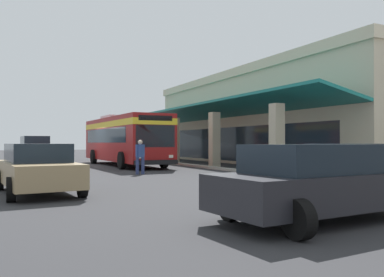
{
  "coord_description": "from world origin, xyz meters",
  "views": [
    {
      "loc": [
        26.99,
        -5.81,
        1.51
      ],
      "look_at": [
        3.0,
        5.64,
        1.77
      ],
      "focal_mm": 37.91,
      "sensor_mm": 36.0,
      "label": 1
    }
  ],
  "objects": [
    {
      "name": "curb_strip",
      "position": [
        1.85,
        5.29,
        0.06
      ],
      "size": [
        29.92,
        0.5,
        0.12
      ],
      "primitive_type": "cube",
      "color": "#9E998E",
      "rests_on": "ground"
    },
    {
      "name": "plaza_building",
      "position": [
        1.85,
        14.91,
        3.38
      ],
      "size": [
        25.23,
        15.0,
        6.74
      ],
      "color": "#B2A88E",
      "rests_on": "ground"
    },
    {
      "name": "pedestrian",
      "position": [
        8.6,
        0.23,
        0.91
      ],
      "size": [
        0.49,
        0.57,
        1.63
      ],
      "color": "navy",
      "rests_on": "ground"
    },
    {
      "name": "parked_sedan_charcoal",
      "position": [
        21.05,
        -0.28,
        0.75
      ],
      "size": [
        2.67,
        4.53,
        1.47
      ],
      "color": "#232328",
      "rests_on": "ground"
    },
    {
      "name": "parked_sedan_white",
      "position": [
        17.58,
        4.43,
        0.75
      ],
      "size": [
        2.73,
        4.56,
        1.47
      ],
      "color": "silver",
      "rests_on": "ground"
    },
    {
      "name": "ground",
      "position": [
        0.0,
        8.0,
        0.0
      ],
      "size": [
        120.0,
        120.0,
        0.0
      ],
      "primitive_type": "plane",
      "color": "#2D2D30"
    },
    {
      "name": "transit_bus",
      "position": [
        1.05,
        1.61,
        1.85
      ],
      "size": [
        11.27,
        3.03,
        3.34
      ],
      "color": "maroon",
      "rests_on": "ground"
    },
    {
      "name": "parked_sedan_tan",
      "position": [
        14.19,
        -4.76,
        0.75
      ],
      "size": [
        4.53,
        2.26,
        1.47
      ],
      "color": "#9E845B",
      "rests_on": "ground"
    },
    {
      "name": "potted_palm",
      "position": [
        -5.6,
        6.43,
        0.56
      ],
      "size": [
        1.86,
        1.59,
        2.34
      ],
      "color": "#4C4742",
      "rests_on": "ground"
    },
    {
      "name": "parked_suv_red",
      "position": [
        -5.09,
        -3.42,
        1.02
      ],
      "size": [
        4.87,
        2.34,
        1.97
      ],
      "color": "maroon",
      "rests_on": "ground"
    }
  ]
}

